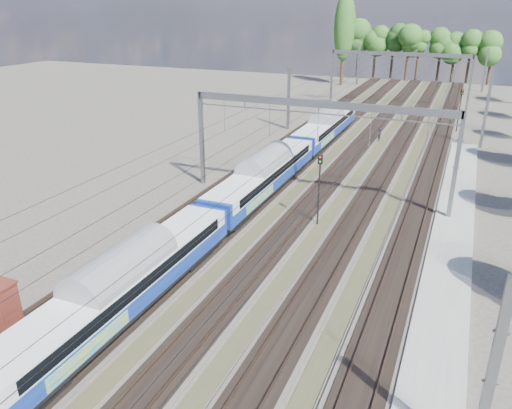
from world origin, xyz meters
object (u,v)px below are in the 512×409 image
at_px(worker, 380,135).
at_px(signal_near, 319,181).
at_px(emu_train, 263,172).
at_px(signal_far, 460,105).

height_order(worker, signal_near, signal_near).
bearing_deg(worker, emu_train, 167.64).
height_order(worker, signal_far, signal_far).
xyz_separation_m(worker, signal_far, (8.97, 9.26, 2.88)).
bearing_deg(signal_near, emu_train, 151.31).
bearing_deg(signal_far, emu_train, -90.98).
height_order(emu_train, signal_near, signal_near).
xyz_separation_m(worker, signal_near, (0.09, -28.44, 2.89)).
bearing_deg(emu_train, worker, 75.84).
distance_m(emu_train, signal_far, 37.21).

